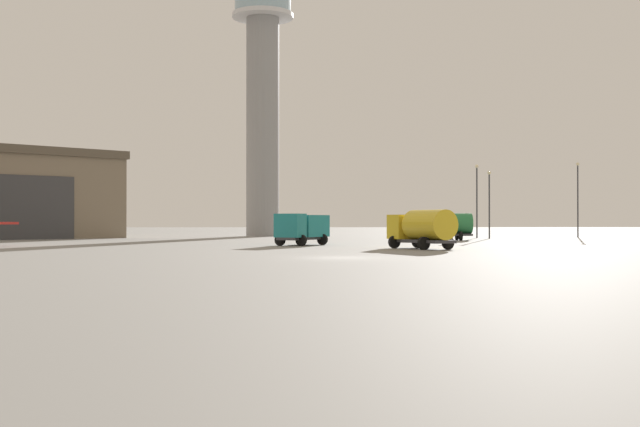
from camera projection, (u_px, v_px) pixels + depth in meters
ground_plane at (341, 258)px, 46.49m from camera, size 400.00×400.00×0.00m
control_tower at (263, 84)px, 109.30m from camera, size 8.53×8.53×39.52m
truck_fuel_tanker_green at (441, 225)px, 86.93m from camera, size 6.94×3.20×3.01m
truck_box_teal at (302, 227)px, 69.65m from camera, size 5.05×6.01×2.80m
truck_fuel_tanker_yellow at (422, 227)px, 60.70m from camera, size 4.83×6.66×3.04m
light_post_west at (578, 193)px, 102.65m from camera, size 0.44×0.44×9.82m
light_post_east at (489, 198)px, 94.55m from camera, size 0.44×0.44×8.20m
light_post_north at (477, 195)px, 97.43m from camera, size 0.44×0.44×9.17m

